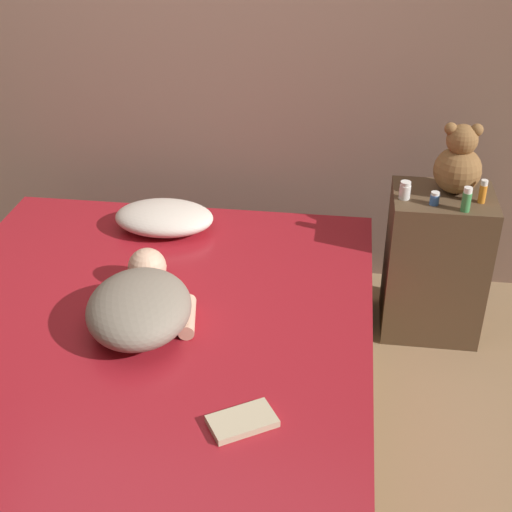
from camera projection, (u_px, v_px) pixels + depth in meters
name	position (u px, v px, depth m)	size (l,w,h in m)	color
ground_plane	(149.00, 416.00, 2.96)	(12.00, 12.00, 0.00)	#937551
wall_back	(199.00, 25.00, 3.39)	(8.00, 0.06, 2.60)	#846656
bed	(145.00, 372.00, 2.84)	(1.80, 2.00, 0.48)	brown
nightstand	(435.00, 264.00, 3.33)	(0.45, 0.37, 0.71)	brown
pillow	(164.00, 218.00, 3.32)	(0.46, 0.32, 0.12)	beige
person_lying	(141.00, 303.00, 2.67)	(0.47, 0.66, 0.19)	gray
teddy_bear	(459.00, 163.00, 3.11)	(0.21, 0.21, 0.32)	brown
bottle_orange	(483.00, 192.00, 3.06)	(0.03, 0.03, 0.11)	orange
bottle_blue	(435.00, 198.00, 3.06)	(0.04, 0.04, 0.06)	#3866B2
bottle_white	(405.00, 190.00, 3.10)	(0.05, 0.05, 0.08)	white
bottle_green	(467.00, 200.00, 2.99)	(0.04, 0.04, 0.11)	#3D8E4C
book	(242.00, 421.00, 2.24)	(0.24, 0.21, 0.02)	#C6B793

